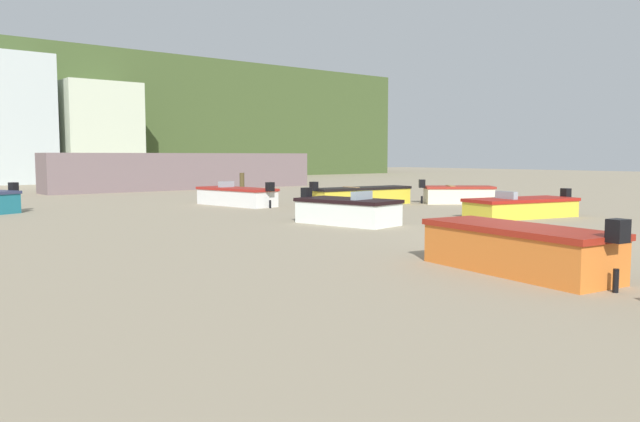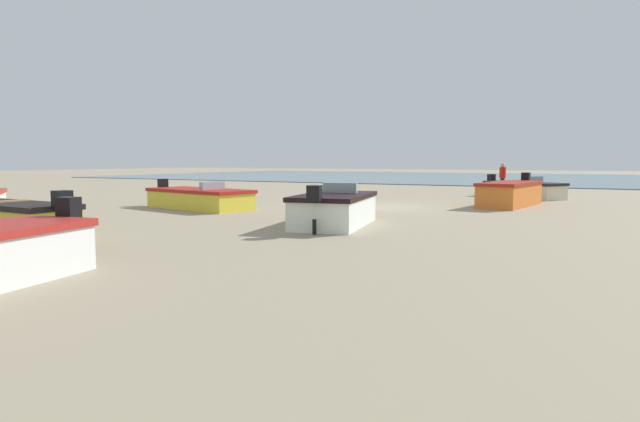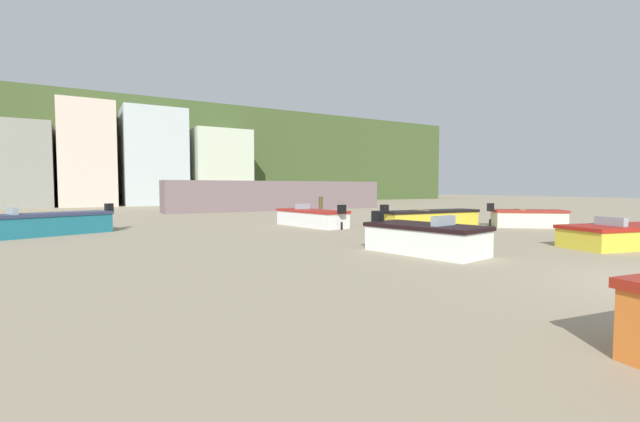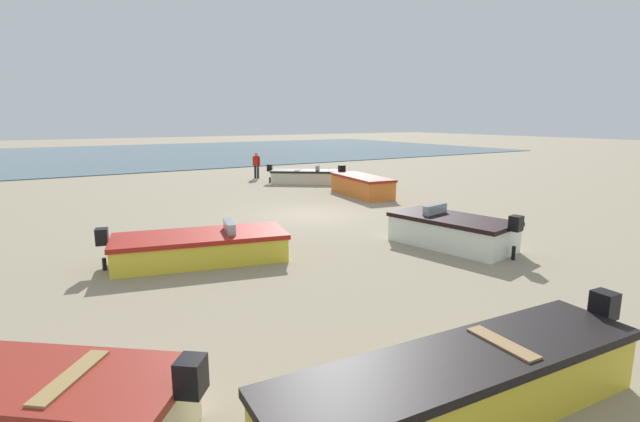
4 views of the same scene
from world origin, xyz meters
name	(u,v)px [view 3 (image 3 of 4)]	position (x,y,z in m)	size (l,w,h in m)	color
headland_hill	(153,159)	(0.00, 66.00, 6.37)	(90.00, 32.00, 12.74)	#3E5027
harbor_pier	(280,196)	(5.04, 30.00, 1.26)	(19.42, 2.40, 2.51)	#705E5F
townhouse_far_left	(25,165)	(-14.57, 46.90, 4.16)	(4.86, 5.79, 8.31)	gray
townhouse_centre_left	(87,155)	(-9.19, 46.95, 5.38)	(5.23, 5.90, 10.75)	beige
townhouse_centre	(153,158)	(-2.63, 47.46, 5.31)	(6.53, 6.92, 10.63)	#B5C0BF
townhouse_far_right	(219,167)	(4.83, 47.23, 4.41)	(6.64, 6.46, 8.82)	beige
boat_teal_0	(40,224)	(-11.52, 17.17, 0.47)	(5.51, 3.34, 1.23)	#1D697A
boat_white_1	(425,238)	(-1.25, 6.02, 0.45)	(2.32, 3.88, 1.19)	white
boat_yellow_2	(627,236)	(5.43, 3.62, 0.38)	(4.76, 2.67, 1.05)	gold
boat_cream_3	(528,218)	(9.13, 9.55, 0.44)	(3.49, 3.19, 1.17)	beige
boat_yellow_4	(430,219)	(4.73, 11.76, 0.44)	(5.57, 1.60, 1.18)	gold
boat_white_5	(312,218)	(0.04, 15.32, 0.43)	(2.10, 4.69, 1.16)	silver
mooring_post_near_water	(321,206)	(4.14, 21.40, 0.67)	(0.28, 0.28, 1.34)	#473B1F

